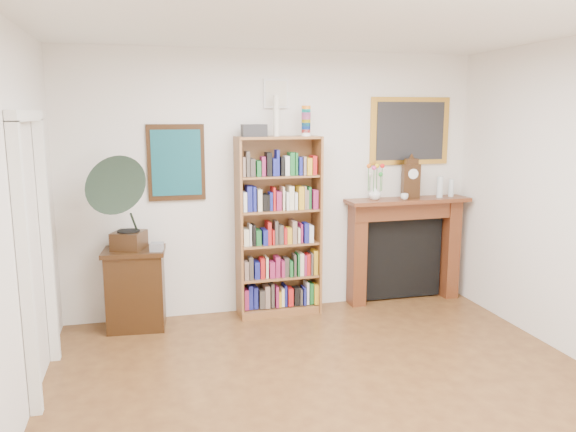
% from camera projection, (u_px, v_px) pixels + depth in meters
% --- Properties ---
extents(room, '(4.51, 5.01, 2.81)m').
position_uv_depth(room, '(363.00, 229.00, 3.67)').
color(room, '#4F2E18').
rests_on(room, ground).
extents(door_casing, '(0.08, 1.02, 2.17)m').
position_uv_depth(door_casing, '(35.00, 231.00, 4.30)').
color(door_casing, white).
rests_on(door_casing, left_wall).
extents(teal_poster, '(0.58, 0.04, 0.78)m').
position_uv_depth(teal_poster, '(176.00, 163.00, 5.73)').
color(teal_poster, black).
rests_on(teal_poster, back_wall).
extents(small_picture, '(0.26, 0.04, 0.30)m').
position_uv_depth(small_picture, '(276.00, 94.00, 5.86)').
color(small_picture, white).
rests_on(small_picture, back_wall).
extents(gilt_painting, '(0.95, 0.04, 0.75)m').
position_uv_depth(gilt_painting, '(410.00, 131.00, 6.31)').
color(gilt_painting, gold).
rests_on(gilt_painting, back_wall).
extents(bookshelf, '(0.89, 0.34, 2.20)m').
position_uv_depth(bookshelf, '(279.00, 217.00, 5.94)').
color(bookshelf, brown).
rests_on(bookshelf, floor).
extents(side_cabinet, '(0.64, 0.49, 0.82)m').
position_uv_depth(side_cabinet, '(136.00, 289.00, 5.63)').
color(side_cabinet, black).
rests_on(side_cabinet, floor).
extents(fireplace, '(1.43, 0.37, 1.21)m').
position_uv_depth(fireplace, '(404.00, 240.00, 6.44)').
color(fireplace, '#4C2011').
rests_on(fireplace, floor).
extents(gramophone, '(0.80, 0.88, 0.95)m').
position_uv_depth(gramophone, '(126.00, 198.00, 5.33)').
color(gramophone, black).
rests_on(gramophone, side_cabinet).
extents(cd_stack, '(0.14, 0.14, 0.08)m').
position_uv_depth(cd_stack, '(157.00, 247.00, 5.49)').
color(cd_stack, '#A3A4AE').
rests_on(cd_stack, side_cabinet).
extents(mantel_clock, '(0.20, 0.13, 0.44)m').
position_uv_depth(mantel_clock, '(411.00, 179.00, 6.29)').
color(mantel_clock, black).
rests_on(mantel_clock, fireplace).
extents(flower_vase, '(0.17, 0.17, 0.15)m').
position_uv_depth(flower_vase, '(375.00, 193.00, 6.20)').
color(flower_vase, white).
rests_on(flower_vase, fireplace).
extents(teacup, '(0.12, 0.12, 0.07)m').
position_uv_depth(teacup, '(404.00, 197.00, 6.20)').
color(teacup, silver).
rests_on(teacup, fireplace).
extents(bottle_left, '(0.07, 0.07, 0.24)m').
position_uv_depth(bottle_left, '(440.00, 187.00, 6.36)').
color(bottle_left, silver).
rests_on(bottle_left, fireplace).
extents(bottle_right, '(0.06, 0.06, 0.20)m').
position_uv_depth(bottle_right, '(451.00, 188.00, 6.43)').
color(bottle_right, silver).
rests_on(bottle_right, fireplace).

